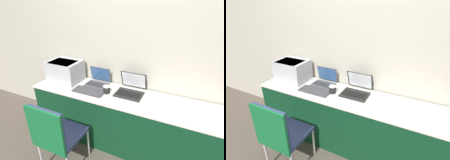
{
  "view_description": "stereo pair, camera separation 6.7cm",
  "coord_description": "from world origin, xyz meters",
  "views": [
    {
      "loc": [
        0.73,
        -1.52,
        1.9
      ],
      "look_at": [
        -0.12,
        0.31,
        0.95
      ],
      "focal_mm": 28.0,
      "sensor_mm": 36.0,
      "label": 1
    },
    {
      "loc": [
        0.79,
        -1.49,
        1.9
      ],
      "look_at": [
        -0.12,
        0.31,
        0.95
      ],
      "focal_mm": 28.0,
      "sensor_mm": 36.0,
      "label": 2
    }
  ],
  "objects": [
    {
      "name": "ground_plane",
      "position": [
        0.0,
        0.0,
        0.0
      ],
      "size": [
        14.0,
        14.0,
        0.0
      ],
      "primitive_type": "plane",
      "color": "brown"
    },
    {
      "name": "wall_back",
      "position": [
        0.0,
        0.62,
        1.3
      ],
      "size": [
        8.0,
        0.05,
        2.6
      ],
      "color": "#B7B2A3",
      "rests_on": "ground_plane"
    },
    {
      "name": "table",
      "position": [
        0.0,
        0.28,
        0.38
      ],
      "size": [
        2.44,
        0.58,
        0.77
      ],
      "color": "#0C381E",
      "rests_on": "ground_plane"
    },
    {
      "name": "printer",
      "position": [
        -0.9,
        0.35,
        0.94
      ],
      "size": [
        0.46,
        0.36,
        0.31
      ],
      "color": "#B2B7BC",
      "rests_on": "table"
    },
    {
      "name": "laptop_left",
      "position": [
        -0.41,
        0.44,
        0.82
      ],
      "size": [
        0.32,
        0.27,
        0.23
      ],
      "color": "#4C4C51",
      "rests_on": "table"
    },
    {
      "name": "laptop_right",
      "position": [
        0.1,
        0.4,
        0.83
      ],
      "size": [
        0.35,
        0.35,
        0.26
      ],
      "color": "black",
      "rests_on": "table"
    },
    {
      "name": "external_keyboard",
      "position": [
        -0.41,
        0.18,
        0.78
      ],
      "size": [
        0.43,
        0.17,
        0.02
      ],
      "color": "#3D3D42",
      "rests_on": "table"
    },
    {
      "name": "coffee_cup",
      "position": [
        -0.18,
        0.27,
        0.82
      ],
      "size": [
        0.09,
        0.09,
        0.1
      ],
      "color": "black",
      "rests_on": "table"
    },
    {
      "name": "chair",
      "position": [
        -0.46,
        -0.46,
        0.57
      ],
      "size": [
        0.46,
        0.47,
        0.93
      ],
      "color": "navy",
      "rests_on": "ground_plane"
    }
  ]
}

